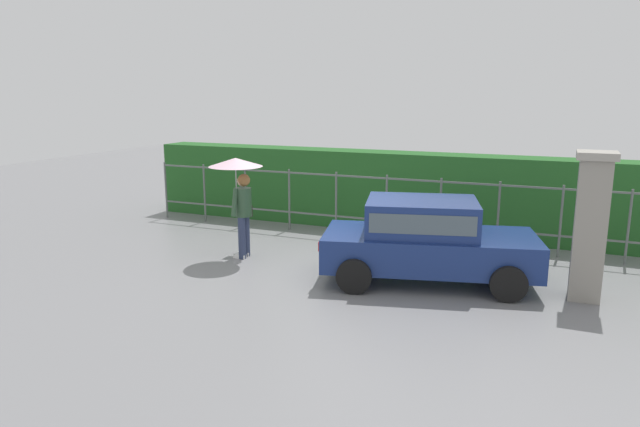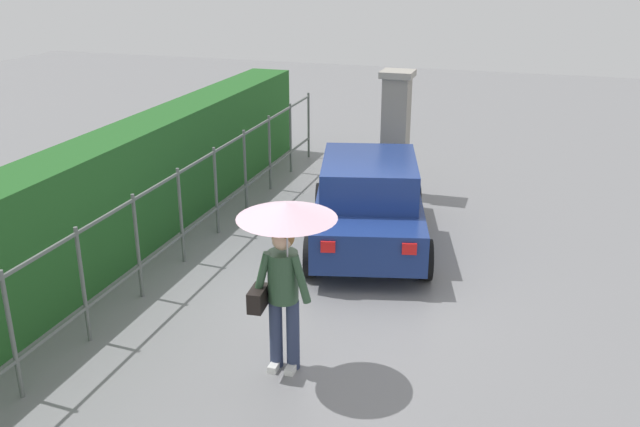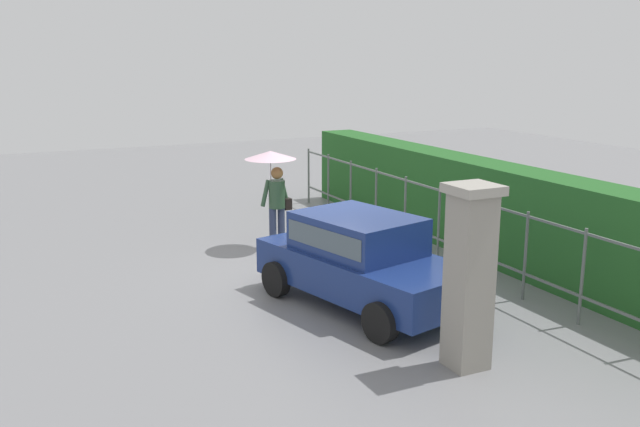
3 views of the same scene
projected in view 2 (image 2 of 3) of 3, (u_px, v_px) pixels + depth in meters
The scene contains 6 objects.
ground_plane at pixel (337, 285), 10.00m from camera, with size 40.00×40.00×0.00m, color slate.
car at pixel (369, 198), 11.10m from camera, with size 3.98×2.54×1.48m.
pedestrian at pixel (284, 247), 7.45m from camera, with size 1.07×1.07×2.05m.
gate_pillar at pixel (395, 133), 13.31m from camera, with size 0.60×0.60×2.42m.
fence_section at pixel (181, 211), 10.49m from camera, with size 12.28×0.05×1.50m.
hedge_row at pixel (117, 196), 10.75m from camera, with size 13.23×0.90×1.90m, color #235B23.
Camera 2 is at (-8.66, -2.47, 4.49)m, focal length 39.19 mm.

